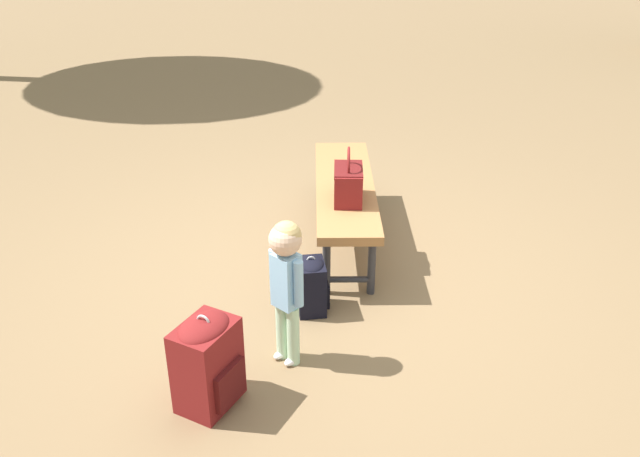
# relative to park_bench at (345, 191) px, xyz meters

# --- Properties ---
(ground_plane) EXTENTS (40.00, 40.00, 0.00)m
(ground_plane) POSITION_rel_park_bench_xyz_m (0.68, -0.06, -0.39)
(ground_plane) COLOR brown
(ground_plane) RESTS_ON ground
(park_bench) EXTENTS (1.65, 0.84, 0.45)m
(park_bench) POSITION_rel_park_bench_xyz_m (0.00, 0.00, 0.00)
(park_bench) COLOR #9E6B3D
(park_bench) RESTS_ON ground
(handbag) EXTENTS (0.35, 0.25, 0.37)m
(handbag) POSITION_rel_park_bench_xyz_m (0.26, 0.09, 0.18)
(handbag) COLOR maroon
(handbag) RESTS_ON park_bench
(child_standing) EXTENTS (0.17, 0.21, 0.84)m
(child_standing) POSITION_rel_park_bench_xyz_m (1.40, 0.05, 0.16)
(child_standing) COLOR #B2D8B2
(child_standing) RESTS_ON ground
(backpack_large) EXTENTS (0.35, 0.32, 0.52)m
(backpack_large) POSITION_rel_park_bench_xyz_m (1.84, -0.22, -0.13)
(backpack_large) COLOR maroon
(backpack_large) RESTS_ON ground
(backpack_small) EXTENTS (0.27, 0.24, 0.37)m
(backpack_small) POSITION_rel_park_bench_xyz_m (0.91, 0.03, -0.21)
(backpack_small) COLOR black
(backpack_small) RESTS_ON ground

